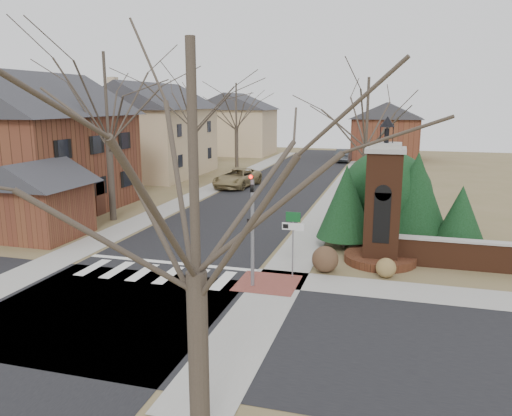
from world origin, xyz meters
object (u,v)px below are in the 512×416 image
(pickup_truck, at_px, (237,178))
(distant_car, at_px, (344,155))
(traffic_signal_pole, at_px, (252,222))
(sign_post, at_px, (293,231))
(brick_gate_monument, at_px, (382,215))

(pickup_truck, bearing_deg, distant_car, 78.36)
(traffic_signal_pole, relative_size, sign_post, 1.64)
(distant_car, bearing_deg, sign_post, 95.90)
(distant_car, bearing_deg, brick_gate_monument, 101.19)
(traffic_signal_pole, bearing_deg, pickup_truck, 109.35)
(sign_post, xyz_separation_m, distant_car, (-2.19, 41.20, -1.18))
(traffic_signal_pole, distance_m, brick_gate_monument, 6.47)
(sign_post, relative_size, pickup_truck, 0.49)
(pickup_truck, relative_size, distant_car, 1.20)
(traffic_signal_pole, relative_size, distant_car, 0.96)
(sign_post, xyz_separation_m, pickup_truck, (-8.99, 20.51, -1.17))
(traffic_signal_pole, bearing_deg, brick_gate_monument, 43.24)
(traffic_signal_pole, height_order, pickup_truck, traffic_signal_pole)
(traffic_signal_pole, height_order, sign_post, traffic_signal_pole)
(sign_post, relative_size, distant_car, 0.59)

